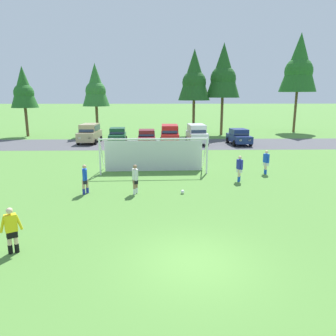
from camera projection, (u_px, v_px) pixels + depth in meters
name	position (u px, v px, depth m)	size (l,w,h in m)	color
ground_plane	(174.00, 165.00, 25.05)	(400.00, 400.00, 0.00)	#518438
parking_lot_strip	(169.00, 144.00, 36.04)	(52.00, 8.40, 0.01)	#4C4C51
soccer_ball	(183.00, 192.00, 17.70)	(0.22, 0.22, 0.22)	white
soccer_goal	(154.00, 154.00, 22.64)	(7.48, 2.17, 2.57)	white
referee	(12.00, 231.00, 10.87)	(0.71, 0.41, 1.64)	beige
player_striker_near	(266.00, 162.00, 22.08)	(0.36, 0.74, 1.64)	beige
player_midfield_center	(85.00, 179.00, 17.54)	(0.31, 0.75, 1.64)	tan
player_defender_far	(239.00, 169.00, 20.13)	(0.35, 0.75, 1.64)	beige
player_winger_left	(135.00, 179.00, 17.55)	(0.36, 0.74, 1.64)	#936B4C
parked_car_slot_far_left	(90.00, 133.00, 36.69)	(2.27, 4.67, 2.16)	tan
parked_car_slot_left	(118.00, 135.00, 36.64)	(2.25, 4.31, 1.72)	#194C2D
parked_car_slot_center_left	(147.00, 138.00, 34.65)	(2.14, 4.25, 1.72)	maroon
parked_car_slot_center	(170.00, 135.00, 35.38)	(2.19, 4.62, 2.16)	red
parked_car_slot_center_right	(197.00, 134.00, 36.10)	(2.30, 4.68, 2.16)	silver
parked_car_slot_right	(239.00, 137.00, 35.50)	(2.26, 4.32, 1.72)	navy
tree_left_edge	(23.00, 89.00, 41.48)	(3.39, 3.39, 9.05)	brown
tree_mid_left	(95.00, 86.00, 42.19)	(3.55, 3.55, 9.48)	brown
tree_center_back	(194.00, 77.00, 42.31)	(4.23, 4.23, 11.28)	brown
tree_mid_right	(223.00, 72.00, 42.66)	(4.55, 4.55, 12.13)	brown
tree_right_edge	(299.00, 65.00, 45.97)	(5.27, 5.27, 14.06)	brown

